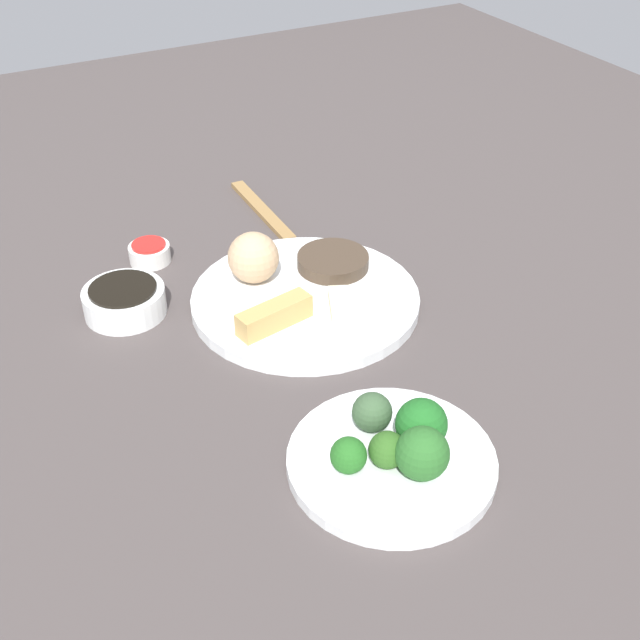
% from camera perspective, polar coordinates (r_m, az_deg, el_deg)
% --- Properties ---
extents(tabletop, '(2.20, 2.20, 0.02)m').
position_cam_1_polar(tabletop, '(1.07, -3.29, 0.24)').
color(tabletop, '#49413F').
rests_on(tabletop, ground).
extents(main_plate, '(0.30, 0.30, 0.02)m').
position_cam_1_polar(main_plate, '(1.07, -1.03, 1.43)').
color(main_plate, white).
rests_on(main_plate, tabletop).
extents(rice_scoop, '(0.07, 0.07, 0.07)m').
position_cam_1_polar(rice_scoop, '(1.08, -4.65, 4.37)').
color(rice_scoop, tan).
rests_on(rice_scoop, main_plate).
extents(spring_roll, '(0.05, 0.10, 0.03)m').
position_cam_1_polar(spring_roll, '(1.00, -3.21, 0.32)').
color(spring_roll, tan).
rests_on(spring_roll, main_plate).
extents(crab_rangoon_wonton, '(0.10, 0.10, 0.02)m').
position_cam_1_polar(crab_rangoon_wonton, '(1.03, 2.73, 0.99)').
color(crab_rangoon_wonton, beige).
rests_on(crab_rangoon_wonton, main_plate).
extents(stir_fry_heap, '(0.10, 0.10, 0.02)m').
position_cam_1_polar(stir_fry_heap, '(1.12, 0.91, 4.12)').
color(stir_fry_heap, '#453628').
rests_on(stir_fry_heap, main_plate).
extents(broccoli_plate, '(0.22, 0.22, 0.01)m').
position_cam_1_polar(broccoli_plate, '(0.85, 5.00, -9.80)').
color(broccoli_plate, white).
rests_on(broccoli_plate, tabletop).
extents(broccoli_floret_0, '(0.05, 0.05, 0.05)m').
position_cam_1_polar(broccoli_floret_0, '(0.81, 6.94, -9.30)').
color(broccoli_floret_0, '#2A6427').
rests_on(broccoli_floret_0, broccoli_plate).
extents(broccoli_floret_1, '(0.04, 0.04, 0.04)m').
position_cam_1_polar(broccoli_floret_1, '(0.82, 4.72, -9.02)').
color(broccoli_floret_1, '#2F5D1F').
rests_on(broccoli_floret_1, broccoli_plate).
extents(broccoli_floret_2, '(0.04, 0.04, 0.04)m').
position_cam_1_polar(broccoli_floret_2, '(0.86, 3.65, -6.43)').
color(broccoli_floret_2, '#3A5736').
rests_on(broccoli_floret_2, broccoli_plate).
extents(broccoli_floret_4, '(0.05, 0.05, 0.05)m').
position_cam_1_polar(broccoli_floret_4, '(0.84, 7.08, -7.21)').
color(broccoli_floret_4, '#1E6422').
rests_on(broccoli_floret_4, broccoli_plate).
extents(broccoli_floret_6, '(0.04, 0.04, 0.04)m').
position_cam_1_polar(broccoli_floret_6, '(0.82, 2.00, -9.41)').
color(broccoli_floret_6, '#256521').
rests_on(broccoli_floret_6, broccoli_plate).
extents(soy_sauce_bowl, '(0.11, 0.11, 0.04)m').
position_cam_1_polar(soy_sauce_bowl, '(1.08, -13.47, 1.27)').
color(soy_sauce_bowl, white).
rests_on(soy_sauce_bowl, tabletop).
extents(soy_sauce_bowl_liquid, '(0.09, 0.09, 0.00)m').
position_cam_1_polar(soy_sauce_bowl_liquid, '(1.07, -13.61, 2.14)').
color(soy_sauce_bowl_liquid, black).
rests_on(soy_sauce_bowl_liquid, soy_sauce_bowl).
extents(sauce_ramekin_sweet_and_sour, '(0.06, 0.06, 0.02)m').
position_cam_1_polar(sauce_ramekin_sweet_and_sour, '(1.18, -11.79, 4.56)').
color(sauce_ramekin_sweet_and_sour, white).
rests_on(sauce_ramekin_sweet_and_sour, tabletop).
extents(sauce_ramekin_sweet_and_sour_liquid, '(0.05, 0.05, 0.00)m').
position_cam_1_polar(sauce_ramekin_sweet_and_sour_liquid, '(1.18, -11.88, 5.16)').
color(sauce_ramekin_sweet_and_sour_liquid, red).
rests_on(sauce_ramekin_sweet_and_sour_liquid, sauce_ramekin_sweet_and_sour).
extents(chopsticks_pair, '(0.21, 0.02, 0.01)m').
position_cam_1_polar(chopsticks_pair, '(1.29, -4.06, 7.64)').
color(chopsticks_pair, '#9C7644').
rests_on(chopsticks_pair, tabletop).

